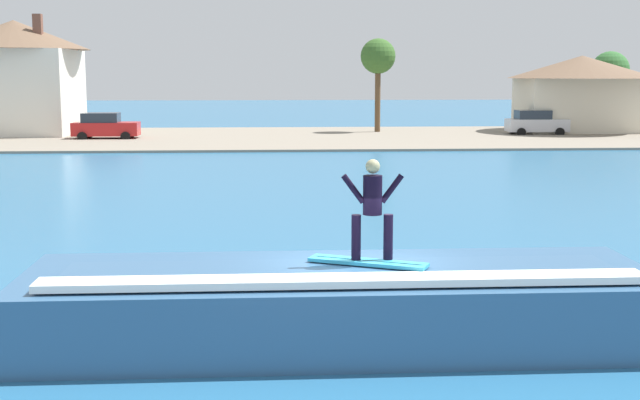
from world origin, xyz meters
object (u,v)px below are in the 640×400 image
wave_crest (339,304)px  tree_tall_bare (610,72)px  surfer (372,204)px  car_near_shore (105,126)px  car_far_shore (536,123)px  surfboard (368,262)px  house_with_chimney (16,72)px  tree_short_bushy (378,58)px  house_gabled_white (581,87)px

wave_crest → tree_tall_bare: size_ratio=1.70×
surfer → car_near_shore: surfer is taller
surfer → car_far_shore: 50.61m
wave_crest → car_near_shore: (-12.02, 44.99, 0.30)m
wave_crest → surfboard: surfboard is taller
house_with_chimney → tree_tall_bare: 46.11m
surfboard → car_near_shore: car_near_shore is taller
tree_short_bushy → tree_tall_bare: bearing=12.4°
surfer → tree_tall_bare: size_ratio=0.27×
car_near_shore → tree_short_bushy: bearing=15.4°
surfer → car_far_shore: (17.86, 47.33, -1.44)m
wave_crest → tree_tall_bare: 60.86m
house_with_chimney → surfer: bearing=-68.6°
wave_crest → surfer: surfer is taller
surfboard → car_far_shore: size_ratio=0.46×
surfboard → surfer: surfer is taller
car_near_shore → tree_tall_bare: size_ratio=0.70×
house_with_chimney → house_gabled_white: house_with_chimney is taller
car_near_shore → house_gabled_white: 34.95m
surfboard → surfer: (0.08, 0.06, 0.97)m
car_far_shore → tree_short_bushy: bearing=164.6°
house_with_chimney → tree_tall_bare: house_with_chimney is taller
car_near_shore → tree_short_bushy: (19.26, 5.29, 4.66)m
house_with_chimney → car_far_shore: bearing=-4.5°
tree_tall_bare → car_far_shore: bearing=-138.6°
surfboard → house_with_chimney: size_ratio=0.19×
tree_short_bushy → car_far_shore: bearing=-15.4°
house_gabled_white → car_near_shore: bearing=-172.4°
car_far_shore → tree_tall_bare: (8.30, 7.33, 3.67)m
tree_short_bushy → surfboard: bearing=-97.6°
surfer → tree_tall_bare: bearing=64.4°
house_gabled_white → surfboard: bearing=-113.9°
house_gabled_white → tree_tall_bare: (4.17, 4.94, 1.12)m
surfer → tree_tall_bare: (26.16, 54.66, 2.24)m
tree_tall_bare → house_gabled_white: bearing=-130.2°
wave_crest → house_with_chimney: (-19.20, 50.16, 3.91)m
car_near_shore → house_with_chimney: 9.56m
car_far_shore → tree_tall_bare: bearing=41.4°
car_near_shore → tree_short_bushy: tree_short_bushy is taller
car_far_shore → house_with_chimney: size_ratio=0.40×
surfer → tree_short_bushy: bearing=82.4°
car_near_shore → car_far_shore: bearing=4.2°
tree_tall_bare → car_near_shore: bearing=-166.1°
wave_crest → tree_short_bushy: tree_short_bushy is taller
wave_crest → tree_short_bushy: (7.24, 50.28, 4.96)m
surfboard → house_gabled_white: 54.49m
car_near_shore → car_far_shore: size_ratio=1.01×
surfer → car_far_shore: bearing=69.3°
wave_crest → surfer: 1.82m
car_far_shore → house_with_chimney: 37.89m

